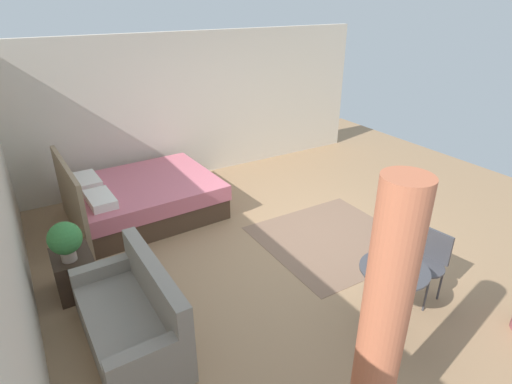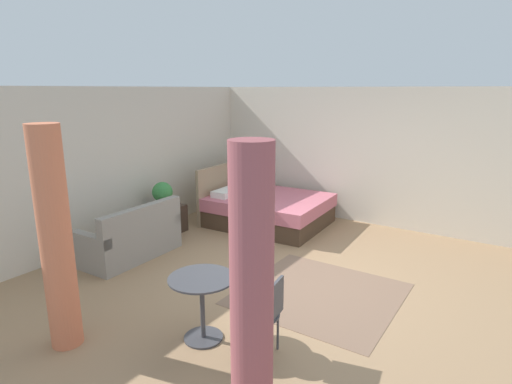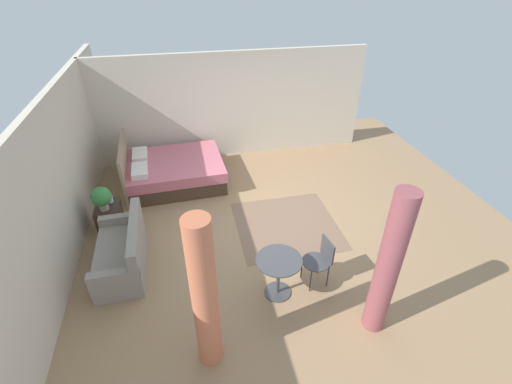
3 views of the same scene
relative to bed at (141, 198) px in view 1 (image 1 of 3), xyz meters
The scene contains 12 objects.
ground_plane 2.40m from the bed, 137.73° to the right, with size 8.85×9.61×0.02m, color #9E7A56.
wall_back 2.64m from the bed, 135.81° to the left, with size 8.85×0.12×2.57m, color beige.
wall_right 2.21m from the bed, 53.87° to the right, with size 0.12×6.61×2.57m, color beige.
area_rug 2.94m from the bed, 134.72° to the right, with size 1.85×1.89×0.01m, color #7F604C.
bed is the anchor object (origin of this frame).
couch 2.67m from the bed, 161.57° to the left, with size 1.53×0.77×0.85m.
nightstand 1.84m from the bed, 139.28° to the left, with size 0.55×0.42×0.49m.
potted_plant 1.98m from the bed, 140.69° to the left, with size 0.36×0.36×0.46m.
vase 1.73m from the bed, 137.86° to the left, with size 0.12×0.12×0.16m.
balcony_table 3.90m from the bed, 157.77° to the right, with size 0.68×0.68×0.69m.
cafe_chair_near_window 4.13m from the bed, 148.24° to the right, with size 0.48×0.48×0.80m.
curtain_right 4.52m from the bed, behind, with size 0.30×0.30×2.23m.
Camera 1 is at (-4.02, 3.00, 3.12)m, focal length 29.09 mm.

